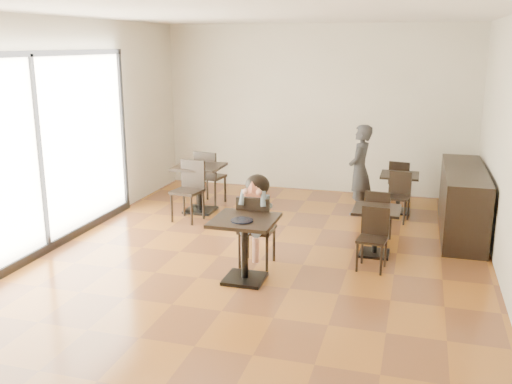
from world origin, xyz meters
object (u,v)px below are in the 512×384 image
(chair_left_b, at_px, (187,192))
(chair_back_b, at_px, (397,197))
(adult_patron, at_px, (360,170))
(chair_mid_b, at_px, (372,240))
(cafe_table_mid, at_px, (375,232))
(child_chair, at_px, (257,230))
(chair_left_a, at_px, (211,177))
(chair_back_a, at_px, (400,182))
(child, at_px, (257,221))
(cafe_table_back, at_px, (399,193))
(chair_mid_a, at_px, (379,216))
(child_table, at_px, (245,250))
(cafe_table_left, at_px, (200,189))

(chair_left_b, distance_m, chair_back_b, 3.42)
(chair_left_b, height_order, chair_back_b, chair_left_b)
(adult_patron, xyz_separation_m, chair_mid_b, (0.44, -2.45, -0.37))
(chair_mid_b, relative_size, chair_left_b, 0.81)
(adult_patron, relative_size, cafe_table_mid, 2.32)
(child_chair, xyz_separation_m, chair_left_b, (-1.62, 1.53, 0.01))
(chair_mid_b, relative_size, chair_left_a, 0.81)
(chair_mid_b, distance_m, chair_back_a, 3.31)
(adult_patron, xyz_separation_m, chair_back_b, (0.65, -0.25, -0.36))
(child, bearing_deg, cafe_table_back, 60.82)
(chair_left_a, relative_size, chair_back_a, 1.22)
(cafe_table_back, xyz_separation_m, chair_mid_b, (-0.21, -2.75, 0.06))
(chair_mid_a, height_order, chair_back_b, chair_back_b)
(child, height_order, chair_left_a, child)
(child, bearing_deg, chair_left_b, 136.63)
(adult_patron, distance_m, chair_back_b, 0.79)
(adult_patron, height_order, cafe_table_back, adult_patron)
(child, distance_m, chair_back_b, 2.97)
(child, height_order, cafe_table_mid, child)
(adult_patron, bearing_deg, chair_back_a, 152.13)
(chair_back_b, bearing_deg, chair_mid_a, -91.49)
(child_table, xyz_separation_m, cafe_table_mid, (1.46, 1.35, -0.07))
(chair_mid_a, distance_m, chair_mid_b, 1.10)
(cafe_table_left, bearing_deg, cafe_table_mid, -22.64)
(chair_left_b, xyz_separation_m, chair_back_a, (3.30, 2.01, -0.09))
(child, relative_size, chair_left_a, 1.23)
(child_chair, distance_m, chair_mid_a, 1.99)
(child_table, distance_m, chair_back_b, 3.43)
(cafe_table_left, distance_m, cafe_table_back, 3.42)
(adult_patron, bearing_deg, cafe_table_mid, 22.45)
(cafe_table_left, xyz_separation_m, chair_left_a, (0.00, 0.55, 0.08))
(adult_patron, bearing_deg, chair_mid_b, 19.62)
(chair_back_a, bearing_deg, chair_left_b, 40.97)
(chair_mid_b, bearing_deg, chair_back_a, 92.63)
(child_table, xyz_separation_m, chair_back_a, (1.67, 4.10, 0.00))
(adult_patron, bearing_deg, child_chair, -11.25)
(cafe_table_back, bearing_deg, cafe_table_mid, -95.56)
(child_table, bearing_deg, child, 90.00)
(child_chair, relative_size, cafe_table_back, 1.43)
(chair_back_a, bearing_deg, child, 74.28)
(chair_left_a, bearing_deg, cafe_table_mid, 158.00)
(chair_mid_a, distance_m, chair_back_a, 2.21)
(cafe_table_mid, relative_size, chair_left_b, 0.68)
(child_chair, distance_m, cafe_table_back, 3.44)
(child, xyz_separation_m, adult_patron, (1.02, 2.70, 0.16))
(chair_left_b, bearing_deg, chair_mid_b, -13.87)
(child_chair, relative_size, cafe_table_left, 1.17)
(cafe_table_mid, bearing_deg, child, -151.36)
(child, bearing_deg, child_table, -90.00)
(child_table, height_order, adult_patron, adult_patron)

